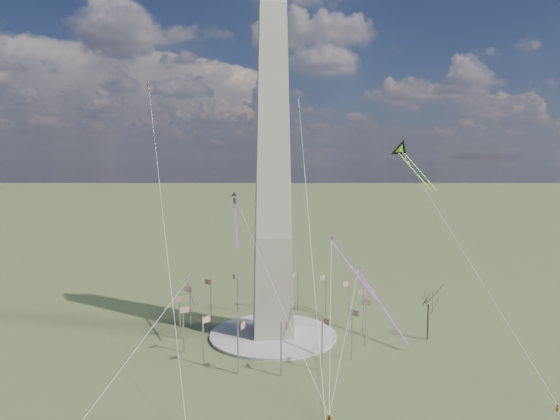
{
  "coord_description": "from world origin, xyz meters",
  "views": [
    {
      "loc": [
        -9.75,
        -136.93,
        50.55
      ],
      "look_at": [
        2.0,
        0.0,
        36.11
      ],
      "focal_mm": 32.0,
      "sensor_mm": 36.0,
      "label": 1
    }
  ],
  "objects": [
    {
      "name": "kite_small_red",
      "position": [
        -38.47,
        32.82,
        73.82
      ],
      "size": [
        1.33,
        2.03,
        4.4
      ],
      "rotation": [
        0.0,
        0.0,
        2.58
      ],
      "color": "red",
      "rests_on": "ground"
    },
    {
      "name": "ground",
      "position": [
        0.0,
        0.0,
        0.0
      ],
      "size": [
        2000.0,
        2000.0,
        0.0
      ],
      "primitive_type": "plane",
      "color": "#3B5028",
      "rests_on": "ground"
    },
    {
      "name": "plaza",
      "position": [
        0.0,
        0.0,
        0.4
      ],
      "size": [
        36.0,
        36.0,
        0.8
      ],
      "primitive_type": "cylinder",
      "color": "#ACA69D",
      "rests_on": "ground"
    },
    {
      "name": "kite_streamer_right",
      "position": [
        29.17,
        0.12,
        11.95
      ],
      "size": [
        9.45,
        23.3,
        16.64
      ],
      "rotation": [
        0.0,
        0.0,
        3.48
      ],
      "color": "#E14323",
      "rests_on": "ground"
    },
    {
      "name": "kite_small_white",
      "position": [
        12.68,
        45.79,
        71.57
      ],
      "size": [
        1.04,
        1.75,
        4.15
      ],
      "rotation": [
        0.0,
        0.0,
        2.82
      ],
      "color": "silver",
      "rests_on": "ground"
    },
    {
      "name": "kite_streamer_mid",
      "position": [
        -10.38,
        -4.21,
        35.7
      ],
      "size": [
        1.95,
        18.54,
        12.72
      ],
      "rotation": [
        0.0,
        0.0,
        3.18
      ],
      "color": "#E14323",
      "rests_on": "ground"
    },
    {
      "name": "person_centre",
      "position": [
        7.29,
        -47.82,
        0.93
      ],
      "size": [
        1.14,
        0.59,
        1.86
      ],
      "primitive_type": "imported",
      "rotation": [
        0.0,
        0.0,
        3.27
      ],
      "color": "gray",
      "rests_on": "ground"
    },
    {
      "name": "kite_diamond_purple",
      "position": [
        -22.98,
        -1.08,
        16.79
      ],
      "size": [
        2.19,
        3.28,
        9.77
      ],
      "rotation": [
        0.0,
        0.0,
        2.5
      ],
      "color": "navy",
      "rests_on": "ground"
    },
    {
      "name": "person_east",
      "position": [
        53.61,
        -47.14,
        0.77
      ],
      "size": [
        0.65,
        0.54,
        1.54
      ],
      "primitive_type": "imported",
      "rotation": [
        0.0,
        0.0,
        3.49
      ],
      "color": "gray",
      "rests_on": "ground"
    },
    {
      "name": "kite_delta_black",
      "position": [
        41.24,
        14.35,
        52.26
      ],
      "size": [
        10.04,
        18.53,
        15.13
      ],
      "rotation": [
        0.0,
        0.0,
        3.46
      ],
      "color": "black",
      "rests_on": "ground"
    },
    {
      "name": "kite_streamer_left",
      "position": [
        17.7,
        -15.03,
        24.69
      ],
      "size": [
        9.11,
        17.3,
        12.81
      ],
      "rotation": [
        0.0,
        0.0,
        3.59
      ],
      "color": "#E14323",
      "rests_on": "ground"
    },
    {
      "name": "tree_near",
      "position": [
        42.83,
        -6.2,
        10.78
      ],
      "size": [
        8.64,
        8.64,
        15.12
      ],
      "color": "#4E442F",
      "rests_on": "ground"
    },
    {
      "name": "washington_monument",
      "position": [
        0.0,
        0.0,
        47.95
      ],
      "size": [
        15.56,
        15.56,
        100.0
      ],
      "color": "#ACAA90",
      "rests_on": "plaza"
    },
    {
      "name": "flagpole_ring",
      "position": [
        -0.0,
        -0.0,
        7.27
      ],
      "size": [
        54.4,
        54.4,
        13.0
      ],
      "color": "#B9BCC0",
      "rests_on": "ground"
    }
  ]
}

